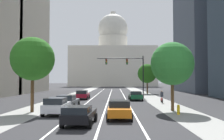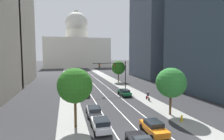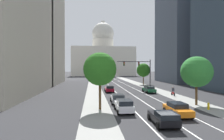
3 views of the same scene
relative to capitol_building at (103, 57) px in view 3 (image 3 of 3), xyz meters
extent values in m
plane|color=#2B2B2D|center=(0.00, -71.67, -13.37)|extent=(400.00, 400.00, 0.00)
cube|color=gray|center=(-7.42, -76.67, -13.37)|extent=(3.64, 130.00, 0.01)
cube|color=gray|center=(7.42, -76.67, -13.37)|extent=(3.64, 130.00, 0.01)
cube|color=white|center=(-2.80, -86.67, -13.36)|extent=(0.16, 90.00, 0.01)
cube|color=white|center=(0.00, -86.67, -13.36)|extent=(0.16, 90.00, 0.01)
cube|color=white|center=(2.80, -86.67, -13.36)|extent=(0.16, 90.00, 0.01)
cube|color=#B7AD99|center=(-27.88, -68.39, 12.45)|extent=(18.27, 23.69, 51.65)
cube|color=#4C5666|center=(28.53, -65.87, 7.08)|extent=(19.57, 20.43, 40.90)
cube|color=beige|center=(0.00, 0.00, -3.56)|extent=(42.79, 26.05, 19.63)
cylinder|color=beige|center=(0.00, 0.00, 9.37)|extent=(15.11, 15.11, 6.24)
sphere|color=beige|center=(0.00, 0.00, 16.79)|extent=(15.60, 15.60, 15.60)
cylinder|color=beige|center=(0.00, 0.00, 23.81)|extent=(2.81, 2.81, 3.90)
cube|color=silver|center=(-4.20, -109.15, -12.71)|extent=(1.80, 4.34, 0.68)
cube|color=black|center=(-4.21, -109.68, -12.10)|extent=(1.64, 2.22, 0.54)
cylinder|color=black|center=(-5.08, -107.67, -13.05)|extent=(0.22, 0.64, 0.64)
cylinder|color=black|center=(-3.31, -107.68, -13.05)|extent=(0.22, 0.64, 0.64)
cylinder|color=black|center=(-5.10, -110.61, -13.05)|extent=(0.22, 0.64, 0.64)
cylinder|color=black|center=(-3.33, -110.62, -13.05)|extent=(0.22, 0.64, 0.64)
cube|color=slate|center=(-4.20, -103.60, -12.77)|extent=(1.93, 4.32, 0.57)
cube|color=black|center=(-4.23, -104.52, -12.19)|extent=(1.72, 2.34, 0.57)
cylinder|color=black|center=(-5.04, -102.12, -13.05)|extent=(0.24, 0.65, 0.64)
cylinder|color=black|center=(-3.26, -102.18, -13.05)|extent=(0.24, 0.65, 0.64)
cylinder|color=black|center=(-5.14, -105.01, -13.05)|extent=(0.24, 0.65, 0.64)
cylinder|color=black|center=(-3.36, -105.07, -13.05)|extent=(0.24, 0.65, 0.64)
cube|color=orange|center=(1.40, -111.59, -12.73)|extent=(1.82, 4.25, 0.64)
cube|color=black|center=(1.40, -111.55, -12.16)|extent=(1.65, 2.06, 0.50)
cylinder|color=black|center=(0.54, -110.14, -13.05)|extent=(0.23, 0.64, 0.64)
cylinder|color=black|center=(2.30, -110.17, -13.05)|extent=(0.23, 0.64, 0.64)
cylinder|color=black|center=(0.50, -113.02, -13.05)|extent=(0.23, 0.64, 0.64)
cylinder|color=black|center=(2.26, -113.04, -13.05)|extent=(0.23, 0.64, 0.64)
cube|color=maroon|center=(-4.20, -90.74, -12.75)|extent=(1.75, 4.52, 0.61)
cube|color=black|center=(-4.21, -91.79, -12.17)|extent=(1.60, 2.05, 0.53)
cylinder|color=black|center=(-5.06, -89.20, -13.05)|extent=(0.22, 0.64, 0.64)
cylinder|color=black|center=(-3.33, -89.21, -13.05)|extent=(0.22, 0.64, 0.64)
cylinder|color=black|center=(-5.07, -92.27, -13.05)|extent=(0.22, 0.64, 0.64)
cylinder|color=black|center=(-3.34, -92.28, -13.05)|extent=(0.22, 0.64, 0.64)
cube|color=#14512D|center=(4.20, -92.87, -12.76)|extent=(1.86, 4.40, 0.59)
cube|color=black|center=(4.21, -93.05, -12.24)|extent=(1.67, 2.18, 0.45)
cylinder|color=black|center=(3.29, -91.41, -13.05)|extent=(0.23, 0.64, 0.64)
cylinder|color=black|center=(5.06, -91.37, -13.05)|extent=(0.23, 0.64, 0.64)
cylinder|color=black|center=(3.35, -94.37, -13.05)|extent=(0.23, 0.64, 0.64)
cylinder|color=black|center=(5.12, -94.34, -13.05)|extent=(0.23, 0.64, 0.64)
cube|color=black|center=(-1.40, -114.31, -12.76)|extent=(2.03, 4.30, 0.59)
cube|color=black|center=(-1.45, -115.34, -12.23)|extent=(1.77, 2.12, 0.47)
cylinder|color=black|center=(-2.24, -112.83, -13.05)|extent=(0.25, 0.65, 0.64)
cylinder|color=black|center=(-0.42, -112.92, -13.05)|extent=(0.25, 0.65, 0.64)
cylinder|color=black|center=(-2.38, -115.69, -13.05)|extent=(0.25, 0.65, 0.64)
cylinder|color=black|center=(-0.56, -115.78, -13.05)|extent=(0.25, 0.65, 0.64)
cylinder|color=black|center=(5.90, -88.49, -9.72)|extent=(0.20, 0.20, 7.30)
cylinder|color=black|center=(1.93, -88.49, -6.53)|extent=(7.95, 0.14, 0.14)
cube|color=black|center=(3.12, -88.49, -7.08)|extent=(0.32, 0.28, 0.96)
sphere|color=red|center=(3.12, -88.64, -6.78)|extent=(0.20, 0.20, 0.20)
sphere|color=orange|center=(3.12, -88.64, -7.08)|extent=(0.20, 0.20, 0.20)
sphere|color=green|center=(3.12, -88.64, -7.38)|extent=(0.20, 0.20, 0.20)
cube|color=black|center=(-0.46, -88.49, -7.08)|extent=(0.32, 0.28, 0.96)
sphere|color=red|center=(-0.46, -88.64, -6.78)|extent=(0.20, 0.20, 0.20)
sphere|color=orange|center=(-0.46, -88.64, -7.08)|extent=(0.20, 0.20, 0.20)
sphere|color=green|center=(-0.46, -88.64, -7.38)|extent=(0.20, 0.20, 0.20)
cylinder|color=yellow|center=(6.73, -109.21, -13.02)|extent=(0.26, 0.26, 0.70)
sphere|color=yellow|center=(6.73, -109.21, -12.59)|extent=(0.26, 0.26, 0.26)
cylinder|color=yellow|center=(6.73, -109.37, -12.99)|extent=(0.10, 0.12, 0.10)
cylinder|color=black|center=(7.35, -98.29, -13.04)|extent=(0.06, 0.66, 0.66)
cylinder|color=black|center=(7.37, -97.25, -13.04)|extent=(0.06, 0.66, 0.66)
cube|color=#A51919|center=(7.36, -97.77, -12.82)|extent=(0.08, 1.00, 0.36)
cube|color=#262833|center=(7.36, -97.82, -12.19)|extent=(0.36, 0.29, 0.64)
sphere|color=tan|center=(7.36, -97.75, -11.76)|extent=(0.22, 0.22, 0.22)
cylinder|color=#51381E|center=(6.87, -106.28, -11.75)|extent=(0.32, 0.32, 3.24)
sphere|color=#2D7B31|center=(6.87, -106.28, -8.59)|extent=(4.40, 4.40, 4.40)
cylinder|color=#51381E|center=(8.42, -74.11, -11.83)|extent=(0.32, 0.32, 3.09)
sphere|color=#26631A|center=(8.42, -74.11, -8.75)|extent=(4.37, 4.37, 4.37)
cylinder|color=#51381E|center=(-6.99, -107.54, -11.53)|extent=(0.32, 0.32, 3.69)
sphere|color=#296B1D|center=(-6.99, -107.54, -8.19)|extent=(4.26, 4.26, 4.26)
camera|label=1|loc=(1.04, -132.02, -10.27)|focal=40.52mm
camera|label=2|loc=(-8.04, -129.31, -4.43)|focal=28.82mm
camera|label=3|loc=(-8.04, -130.68, -8.06)|focal=29.06mm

